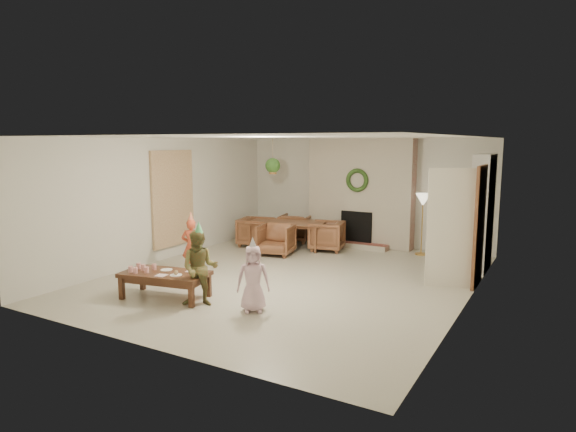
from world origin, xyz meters
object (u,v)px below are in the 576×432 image
Objects in this scene: coffee_table_top at (165,274)px; child_plaid at (200,268)px; dining_chair_far at (296,228)px; child_red at (192,246)px; dining_chair_near at (276,240)px; dining_chair_left at (256,232)px; dining_chair_right at (327,236)px; dining_table at (286,235)px; child_pink at (253,279)px.

coffee_table_top is 1.18× the size of child_plaid.
child_red is at bearing 73.65° from dining_chair_far.
dining_chair_near is 1.07m from dining_chair_left.
child_red reaches higher than coffee_table_top.
dining_chair_left is at bearing -109.20° from child_red.
dining_chair_far and dining_chair_right have the same top height.
dining_chair_near and dining_chair_right have the same top height.
dining_chair_left is (-0.90, 0.58, 0.00)m from dining_chair_near.
child_pink is (1.73, -3.98, 0.18)m from dining_table.
dining_chair_right is at bearing 69.25° from coffee_table_top.
child_pink reaches higher than dining_table.
dining_chair_right is 0.55× the size of coffee_table_top.
child_red reaches higher than dining_chair_near.
child_pink reaches higher than dining_chair_right.
dining_chair_near is at bearing 79.30° from coffee_table_top.
dining_table is 4.26m from child_plaid.
dining_table is 1.68× the size of child_red.
dining_chair_left is 4.32m from child_plaid.
child_pink reaches higher than coffee_table_top.
dining_table is at bearing 90.00° from dining_chair_near.
child_red is at bearing -117.74° from dining_chair_near.
dining_chair_near is (0.16, -0.74, 0.03)m from dining_table.
child_pink is (1.54, 0.17, 0.10)m from coffee_table_top.
child_pink is at bearing 99.42° from dining_chair_far.
dining_chair_right reaches higher than dining_table.
dining_chair_right is 0.72× the size of child_red.
dining_chair_left and dining_chair_right have the same top height.
child_red reaches higher than dining_chair_left.
dining_chair_far is 5.09m from child_pink.
dining_chair_right is 4.27m from child_pink.
child_pink is at bearing -78.95° from dining_table.
coffee_table_top is (-0.73, -4.35, 0.05)m from dining_chair_right.
dining_table is 0.76m from dining_chair_near.
child_pink is at bearing -1.52° from dining_chair_right.
coffee_table_top is at bearing 87.98° from child_red.
child_plaid reaches higher than child_red.
dining_chair_far is 1.00× the size of dining_chair_left.
child_pink is at bearing -159.55° from dining_chair_left.
child_pink is at bearing -5.07° from coffee_table_top.
child_plaid reaches higher than dining_chair_far.
dining_chair_left is 0.76× the size of child_pink.
dining_table is at bearing 81.45° from coffee_table_top.
dining_table reaches higher than coffee_table_top.
dining_chair_right is 0.76× the size of child_pink.
dining_table is 2.85m from child_red.
coffee_table_top is 1.31× the size of child_red.
child_red is 1.06× the size of child_pink.
child_plaid is 1.18× the size of child_pink.
child_plaid is (-0.02, -4.36, 0.24)m from dining_chair_right.
child_plaid reaches higher than child_pink.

